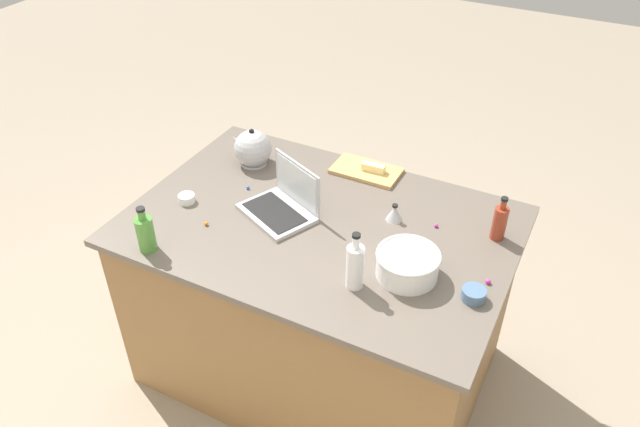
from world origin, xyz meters
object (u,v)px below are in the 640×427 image
object	(u,v)px
laptop	(283,203)
bottle_vinegar	(355,266)
kettle	(253,149)
ramekin_medium	(474,294)
butter_stick_left	(373,168)
mixing_bowl_large	(408,264)
bottle_olive	(145,233)
cutting_board	(366,171)
kitchen_timer	(394,213)
ramekin_small	(187,198)
bottle_soy	(500,222)

from	to	relation	value
laptop	bottle_vinegar	world-z (taller)	bottle_vinegar
kettle	ramekin_medium	distance (m)	1.27
laptop	butter_stick_left	distance (m)	0.50
mixing_bowl_large	bottle_olive	world-z (taller)	bottle_olive
bottle_olive	cutting_board	xyz separation A→B (m)	(-0.54, -0.91, -0.07)
cutting_board	kitchen_timer	size ratio (longest dim) A/B	4.11
kitchen_timer	ramekin_medium	bearing A→B (deg)	144.00
bottle_olive	cutting_board	size ratio (longest dim) A/B	0.63
kitchen_timer	laptop	bearing A→B (deg)	20.52
ramekin_medium	laptop	bearing A→B (deg)	-9.53
bottle_vinegar	ramekin_small	world-z (taller)	bottle_vinegar
ramekin_small	kitchen_timer	bearing A→B (deg)	-160.93
kettle	kitchen_timer	bearing A→B (deg)	171.80
laptop	bottle_soy	bearing A→B (deg)	-164.21
ramekin_small	bottle_olive	bearing A→B (deg)	100.54
kitchen_timer	mixing_bowl_large	bearing A→B (deg)	119.47
cutting_board	kitchen_timer	world-z (taller)	kitchen_timer
bottle_vinegar	butter_stick_left	bearing A→B (deg)	-71.98
bottle_vinegar	kettle	distance (m)	0.96
laptop	bottle_olive	distance (m)	0.58
mixing_bowl_large	ramekin_small	world-z (taller)	mixing_bowl_large
butter_stick_left	ramekin_small	bearing A→B (deg)	42.26
mixing_bowl_large	bottle_soy	distance (m)	0.45
ramekin_medium	kitchen_timer	distance (m)	0.53
butter_stick_left	ramekin_medium	xyz separation A→B (m)	(-0.65, 0.60, -0.01)
ramekin_medium	kitchen_timer	world-z (taller)	kitchen_timer
bottle_vinegar	ramekin_medium	distance (m)	0.44
kettle	kitchen_timer	distance (m)	0.78
bottle_soy	ramekin_medium	xyz separation A→B (m)	(-0.01, 0.39, -0.06)
kettle	butter_stick_left	world-z (taller)	kettle
bottle_vinegar	cutting_board	distance (m)	0.78
mixing_bowl_large	butter_stick_left	bearing A→B (deg)	-56.48
cutting_board	ramekin_small	xyz separation A→B (m)	(0.60, 0.58, 0.01)
mixing_bowl_large	butter_stick_left	world-z (taller)	mixing_bowl_large
bottle_soy	ramekin_medium	world-z (taller)	bottle_soy
bottle_olive	bottle_vinegar	xyz separation A→B (m)	(-0.82, -0.18, 0.02)
laptop	mixing_bowl_large	xyz separation A→B (m)	(-0.61, 0.14, 0.01)
cutting_board	ramekin_small	bearing A→B (deg)	43.89
cutting_board	kettle	bearing A→B (deg)	18.63
bottle_soy	kettle	world-z (taller)	bottle_soy
butter_stick_left	mixing_bowl_large	bearing A→B (deg)	123.52
bottle_olive	bottle_soy	bearing A→B (deg)	-149.86
ramekin_small	kitchen_timer	world-z (taller)	kitchen_timer
bottle_olive	cutting_board	world-z (taller)	bottle_olive
cutting_board	kitchen_timer	bearing A→B (deg)	131.69
cutting_board	ramekin_medium	size ratio (longest dim) A/B	3.57
laptop	ramekin_small	distance (m)	0.44
laptop	kitchen_timer	xyz separation A→B (m)	(-0.44, -0.17, -0.01)
bottle_olive	laptop	bearing A→B (deg)	-127.46
cutting_board	ramekin_small	world-z (taller)	ramekin_small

